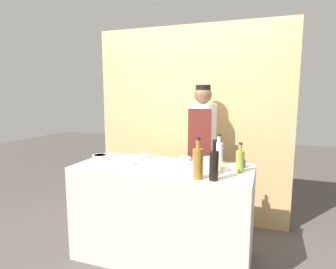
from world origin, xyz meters
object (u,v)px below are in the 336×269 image
Objects in this scene: sauce_bowl_white at (144,156)px; cup_cream at (208,161)px; bottle_clear at (219,153)px; sauce_bowl_orange at (184,159)px; bottle_soy at (214,164)px; bottle_vinegar at (198,163)px; sauce_bowl_green at (100,157)px; cutting_board at (123,162)px; sauce_bowl_yellow at (222,167)px; bottle_oil at (240,161)px; sauce_bowl_brown at (194,162)px; cup_blue at (241,163)px; chef_center at (202,152)px.

cup_cream is (0.69, -0.05, 0.01)m from sauce_bowl_white.
bottle_clear reaches higher than cup_cream.
sauce_bowl_orange is 0.40× the size of bottle_soy.
bottle_soy is at bearing 0.19° from bottle_vinegar.
sauce_bowl_green is 0.51× the size of cutting_board.
bottle_soy is at bearing -93.51° from sauce_bowl_yellow.
sauce_bowl_green is 0.45m from sauce_bowl_white.
cup_cream reaches higher than sauce_bowl_yellow.
sauce_bowl_orange is 0.61m from bottle_oil.
sauce_bowl_brown reaches higher than sauce_bowl_white.
bottle_clear is at bearing 108.12° from sauce_bowl_yellow.
cup_blue is (0.21, -0.03, -0.08)m from bottle_clear.
cutting_board is 0.89× the size of bottle_vinegar.
sauce_bowl_white is 0.98m from bottle_soy.
sauce_bowl_brown is 0.40× the size of bottle_vinegar.
cup_cream is at bearing 91.19° from bottle_vinegar.
sauce_bowl_yellow is 1.38× the size of cup_cream.
bottle_soy is at bearing -15.52° from cutting_board.
cutting_board is 1.02× the size of bottle_clear.
bottle_vinegar is 0.56m from cup_blue.
cup_blue is 0.30m from cup_cream.
sauce_bowl_yellow is 0.74m from chef_center.
cup_blue is (0.29, 0.47, -0.09)m from bottle_vinegar.
bottle_oil is (1.00, -0.20, 0.08)m from sauce_bowl_white.
sauce_bowl_orange is at bearing -100.86° from chef_center.
sauce_bowl_green is at bearing -170.65° from cup_cream.
bottle_oil reaches higher than sauce_bowl_orange.
sauce_bowl_white is at bearing 176.11° from cup_cream.
sauce_bowl_white is 0.87m from bottle_vinegar.
sauce_bowl_green is 0.09× the size of chef_center.
sauce_bowl_yellow is 0.35m from bottle_vinegar.
sauce_bowl_yellow is 0.35× the size of bottle_vinegar.
sauce_bowl_yellow reaches higher than sauce_bowl_white.
bottle_clear is (0.35, -0.03, 0.09)m from sauce_bowl_orange.
sauce_bowl_green is 1.10m from cup_cream.
sauce_bowl_green is 1.20m from bottle_clear.
sauce_bowl_white is 0.44× the size of cutting_board.
bottle_vinegar is at bearing -17.85° from cutting_board.
cutting_board is at bearing -177.78° from bottle_oil.
bottle_clear is 0.17× the size of chef_center.
sauce_bowl_orange is at bearing 158.35° from bottle_oil.
cup_blue is (0.56, -0.06, 0.02)m from sauce_bowl_orange.
bottle_vinegar is (0.27, -0.53, 0.11)m from sauce_bowl_orange.
bottle_soy reaches higher than sauce_bowl_white.
cup_blue is (0.99, -0.03, 0.02)m from sauce_bowl_white.
cup_blue is (0.14, 0.17, 0.01)m from sauce_bowl_yellow.
cup_cream is (-0.01, 0.46, -0.09)m from bottle_vinegar.
chef_center reaches higher than sauce_bowl_yellow.
cutting_board is (-0.96, -0.04, -0.02)m from sauce_bowl_yellow.
sauce_bowl_green is 0.45× the size of bottle_vinegar.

